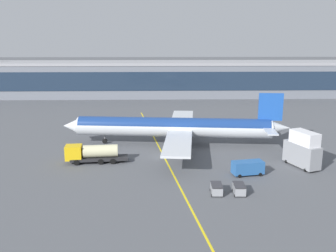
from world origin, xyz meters
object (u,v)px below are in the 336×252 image
object	(u,v)px
main_airliner	(175,127)
baggage_cart_0	(217,189)
fuel_tanker	(92,153)
baggage_cart_1	(239,189)
crew_van	(247,167)
catering_lift	(303,150)

from	to	relation	value
main_airliner	baggage_cart_0	size ratio (longest dim) A/B	17.22
fuel_tanker	baggage_cart_1	world-z (taller)	fuel_tanker
baggage_cart_0	fuel_tanker	bearing A→B (deg)	144.57
crew_van	baggage_cart_1	xyz separation A→B (m)	(-2.86, -7.45, -0.53)
catering_lift	baggage_cart_0	distance (m)	19.83
baggage_cart_1	baggage_cart_0	bearing A→B (deg)	177.99
main_airliner	fuel_tanker	bearing A→B (deg)	-144.48
fuel_tanker	crew_van	xyz separation A→B (m)	(25.93, -6.79, -0.43)
catering_lift	baggage_cart_0	world-z (taller)	catering_lift
fuel_tanker	baggage_cart_0	distance (m)	24.41
catering_lift	crew_van	bearing A→B (deg)	-160.30
main_airliner	baggage_cart_1	xyz separation A→B (m)	(8.09, -24.94, -3.01)
fuel_tanker	baggage_cart_0	world-z (taller)	fuel_tanker
catering_lift	main_airliner	bearing A→B (deg)	146.94
fuel_tanker	baggage_cart_0	size ratio (longest dim) A/B	4.06
main_airliner	baggage_cart_1	size ratio (longest dim) A/B	17.22
crew_van	catering_lift	distance (m)	11.04
fuel_tanker	catering_lift	world-z (taller)	catering_lift
fuel_tanker	crew_van	distance (m)	26.81
main_airliner	baggage_cart_0	distance (m)	25.49
crew_van	baggage_cart_1	distance (m)	8.00
fuel_tanker	crew_van	size ratio (longest dim) A/B	2.07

